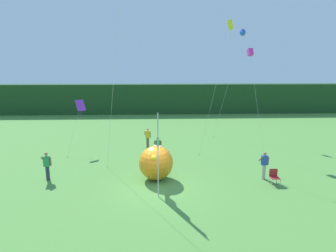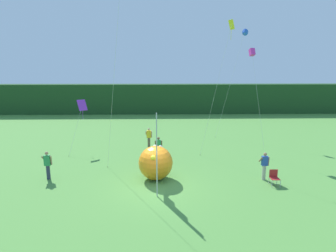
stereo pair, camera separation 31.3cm
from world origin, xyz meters
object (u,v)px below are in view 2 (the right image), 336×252
at_px(kite_purple_diamond_1, 82,107).
at_px(banner_flag, 157,156).
at_px(inflatable_balloon, 156,163).
at_px(kite_magenta_box_0, 252,53).
at_px(folding_chair, 274,177).
at_px(kite_yellow_diamond_2, 228,39).
at_px(person_near_banner, 264,165).
at_px(person_far_right, 149,137).
at_px(kite_blue_delta_3, 244,33).
at_px(person_mid_field, 48,165).
at_px(person_far_left, 159,147).

bearing_deg(kite_purple_diamond_1, banner_flag, -54.58).
bearing_deg(inflatable_balloon, kite_magenta_box_0, 41.74).
distance_m(banner_flag, folding_chair, 6.97).
distance_m(inflatable_balloon, kite_magenta_box_0, 12.17).
relative_size(inflatable_balloon, kite_yellow_diamond_2, 0.21).
relative_size(kite_magenta_box_0, kite_purple_diamond_1, 2.00).
relative_size(person_near_banner, person_far_right, 0.99).
relative_size(kite_purple_diamond_1, kite_blue_delta_3, 0.39).
bearing_deg(kite_blue_delta_3, folding_chair, -97.20).
xyz_separation_m(inflatable_balloon, kite_blue_delta_3, (8.55, 12.70, 8.89)).
height_order(person_mid_field, person_far_right, person_mid_field).
relative_size(folding_chair, kite_magenta_box_0, 0.11).
bearing_deg(person_far_left, person_near_banner, -33.76).
relative_size(person_far_left, kite_magenta_box_0, 0.20).
distance_m(banner_flag, person_far_right, 8.95).
height_order(person_far_left, kite_blue_delta_3, kite_blue_delta_3).
xyz_separation_m(kite_magenta_box_0, kite_purple_diamond_1, (-13.63, -0.15, -4.21)).
bearing_deg(person_far_right, person_far_left, -72.97).
bearing_deg(kite_purple_diamond_1, person_far_left, -22.56).
distance_m(person_near_banner, kite_blue_delta_3, 15.90).
relative_size(person_far_left, person_far_right, 0.94).
relative_size(person_far_right, inflatable_balloon, 0.83).
distance_m(person_mid_field, kite_blue_delta_3, 21.57).
relative_size(person_near_banner, kite_yellow_diamond_2, 0.17).
bearing_deg(inflatable_balloon, person_far_right, 95.90).
height_order(banner_flag, kite_magenta_box_0, kite_magenta_box_0).
height_order(person_far_right, inflatable_balloon, inflatable_balloon).
height_order(person_far_right, kite_blue_delta_3, kite_blue_delta_3).
xyz_separation_m(person_far_right, folding_chair, (7.51, -7.79, -0.40)).
bearing_deg(inflatable_balloon, person_near_banner, -2.02).
height_order(person_near_banner, person_mid_field, person_mid_field).
xyz_separation_m(inflatable_balloon, kite_purple_diamond_1, (-6.06, 6.60, 2.50)).
bearing_deg(person_mid_field, banner_flag, -18.63).
distance_m(banner_flag, inflatable_balloon, 2.35).
distance_m(person_far_left, person_far_right, 2.84).
bearing_deg(folding_chair, banner_flag, -171.23).
height_order(folding_chair, kite_blue_delta_3, kite_blue_delta_3).
relative_size(person_near_banner, person_far_left, 1.05).
bearing_deg(kite_purple_diamond_1, kite_blue_delta_3, 22.65).
bearing_deg(kite_purple_diamond_1, inflatable_balloon, -47.48).
xyz_separation_m(kite_purple_diamond_1, kite_blue_delta_3, (14.61, 6.10, 6.39)).
distance_m(person_far_right, kite_yellow_diamond_2, 9.92).
height_order(person_far_right, kite_yellow_diamond_2, kite_yellow_diamond_2).
bearing_deg(person_far_right, person_mid_field, -131.36).
xyz_separation_m(inflatable_balloon, kite_magenta_box_0, (7.57, 6.75, 6.72)).
bearing_deg(kite_yellow_diamond_2, kite_purple_diamond_1, 168.47).
xyz_separation_m(kite_magenta_box_0, kite_yellow_diamond_2, (-2.51, -2.42, 0.87)).
relative_size(banner_flag, kite_purple_diamond_1, 1.09).
xyz_separation_m(person_near_banner, kite_yellow_diamond_2, (-1.45, 4.57, 7.72)).
distance_m(person_far_right, kite_blue_delta_3, 14.22).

